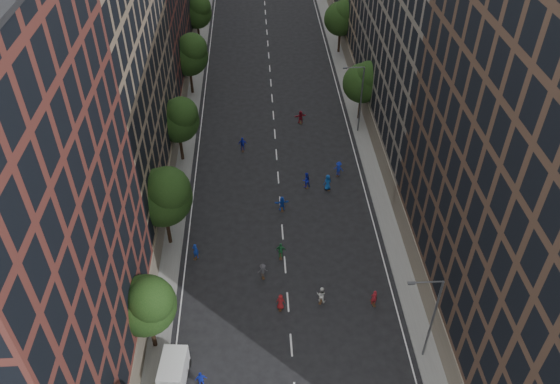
% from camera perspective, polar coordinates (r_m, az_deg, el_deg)
% --- Properties ---
extents(ground, '(240.00, 240.00, 0.00)m').
position_cam_1_polar(ground, '(65.60, -0.35, 3.68)').
color(ground, black).
rests_on(ground, ground).
extents(sidewalk_left, '(4.00, 105.00, 0.15)m').
position_cam_1_polar(sidewalk_left, '(72.38, -10.23, 6.87)').
color(sidewalk_left, slate).
rests_on(sidewalk_left, ground).
extents(sidewalk_right, '(4.00, 105.00, 0.15)m').
position_cam_1_polar(sidewalk_right, '(73.13, 8.89, 7.41)').
color(sidewalk_right, slate).
rests_on(sidewalk_right, ground).
extents(bldg_left_b, '(14.00, 26.00, 34.00)m').
position_cam_1_polar(bldg_left_b, '(55.25, -20.92, 14.16)').
color(bldg_left_b, '#816C55').
rests_on(bldg_left_b, ground).
extents(bldg_right_b, '(14.00, 28.00, 33.00)m').
position_cam_1_polar(bldg_right_b, '(64.75, 17.36, 18.07)').
color(bldg_right_b, '#6A6258').
rests_on(bldg_right_b, ground).
extents(tree_left_1, '(4.80, 4.80, 8.21)m').
position_cam_1_polar(tree_left_1, '(43.43, -13.71, -11.30)').
color(tree_left_1, black).
rests_on(tree_left_1, ground).
extents(tree_left_2, '(5.60, 5.60, 9.45)m').
position_cam_1_polar(tree_left_2, '(51.21, -12.03, -0.29)').
color(tree_left_2, black).
rests_on(tree_left_2, ground).
extents(tree_left_3, '(5.00, 5.00, 8.58)m').
position_cam_1_polar(tree_left_3, '(62.81, -10.55, 7.54)').
color(tree_left_3, black).
rests_on(tree_left_3, ground).
extents(tree_left_4, '(5.40, 5.40, 9.08)m').
position_cam_1_polar(tree_left_4, '(76.64, -9.44, 14.08)').
color(tree_left_4, black).
rests_on(tree_left_4, ground).
extents(tree_left_5, '(4.80, 4.80, 8.33)m').
position_cam_1_polar(tree_left_5, '(91.47, -8.61, 18.16)').
color(tree_left_5, black).
rests_on(tree_left_5, ground).
extents(tree_right_a, '(5.00, 5.00, 8.39)m').
position_cam_1_polar(tree_right_a, '(70.55, 8.79, 11.37)').
color(tree_right_a, black).
rests_on(tree_right_a, ground).
extents(tree_right_b, '(5.20, 5.20, 8.83)m').
position_cam_1_polar(tree_right_b, '(88.28, 6.54, 17.74)').
color(tree_right_b, black).
rests_on(tree_right_b, ground).
extents(streetlamp_near, '(2.64, 0.22, 9.06)m').
position_cam_1_polar(streetlamp_near, '(43.57, 15.48, -12.33)').
color(streetlamp_near, '#595B60').
rests_on(streetlamp_near, ground).
extents(streetlamp_far, '(2.64, 0.22, 9.06)m').
position_cam_1_polar(streetlamp_far, '(68.13, 8.31, 9.90)').
color(streetlamp_far, '#595B60').
rests_on(streetlamp_far, ground).
extents(cargo_van, '(2.39, 4.44, 2.28)m').
position_cam_1_polar(cargo_van, '(44.61, -11.15, -18.32)').
color(cargo_van, white).
rests_on(cargo_van, ground).
extents(skater_4, '(0.99, 0.52, 1.61)m').
position_cam_1_polar(skater_4, '(44.55, -8.24, -18.83)').
color(skater_4, '#172BBC').
rests_on(skater_4, ground).
extents(skater_6, '(0.88, 0.66, 1.62)m').
position_cam_1_polar(skater_6, '(48.46, 0.06, -11.43)').
color(skater_6, maroon).
rests_on(skater_6, ground).
extents(skater_7, '(0.66, 0.51, 1.63)m').
position_cam_1_polar(skater_7, '(49.45, 9.79, -10.83)').
color(skater_7, maroon).
rests_on(skater_7, ground).
extents(skater_8, '(1.01, 0.90, 1.72)m').
position_cam_1_polar(skater_8, '(49.03, 4.32, -10.68)').
color(skater_8, silver).
rests_on(skater_8, ground).
extents(skater_9, '(1.07, 0.70, 1.55)m').
position_cam_1_polar(skater_9, '(50.89, -1.82, -8.24)').
color(skater_9, '#3C3C41').
rests_on(skater_9, ground).
extents(skater_10, '(1.06, 0.55, 1.74)m').
position_cam_1_polar(skater_10, '(52.50, 0.08, -6.16)').
color(skater_10, '#22713B').
rests_on(skater_10, ground).
extents(skater_11, '(1.61, 0.69, 1.68)m').
position_cam_1_polar(skater_11, '(57.55, 0.20, -1.25)').
color(skater_11, '#163FB8').
rests_on(skater_11, ground).
extents(skater_12, '(1.08, 0.90, 1.88)m').
position_cam_1_polar(skater_12, '(60.39, 4.99, 0.98)').
color(skater_12, '#124496').
rests_on(skater_12, ground).
extents(skater_13, '(0.75, 0.64, 1.74)m').
position_cam_1_polar(skater_13, '(53.08, -8.81, -6.13)').
color(skater_13, '#13309D').
rests_on(skater_13, ground).
extents(skater_14, '(1.08, 0.95, 1.86)m').
position_cam_1_polar(skater_14, '(60.56, 2.75, 1.23)').
color(skater_14, '#1620B5').
rests_on(skater_14, ground).
extents(skater_15, '(1.30, 1.06, 1.76)m').
position_cam_1_polar(skater_15, '(62.60, 6.14, 2.42)').
color(skater_15, '#1427A6').
rests_on(skater_15, ground).
extents(skater_16, '(1.05, 0.46, 1.77)m').
position_cam_1_polar(skater_16, '(66.36, -3.92, 4.99)').
color(skater_16, '#1621BA').
rests_on(skater_16, ground).
extents(skater_17, '(1.67, 0.81, 1.73)m').
position_cam_1_polar(skater_17, '(71.46, 2.16, 7.81)').
color(skater_17, maroon).
rests_on(skater_17, ground).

